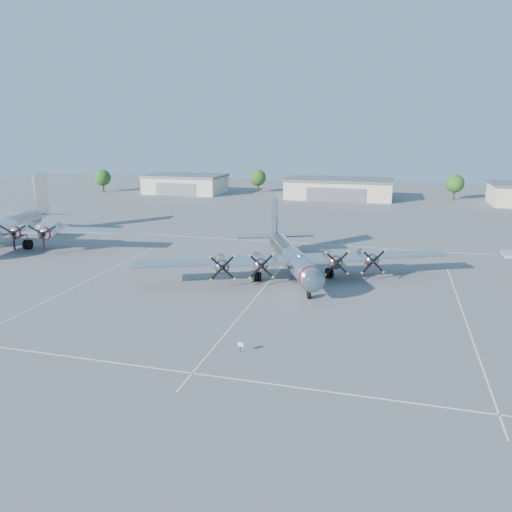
% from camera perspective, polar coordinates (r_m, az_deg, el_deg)
% --- Properties ---
extents(ground, '(260.00, 260.00, 0.00)m').
position_cam_1_polar(ground, '(59.57, 0.83, -3.75)').
color(ground, '#5E5E60').
rests_on(ground, ground).
extents(parking_lines, '(60.00, 50.08, 0.01)m').
position_cam_1_polar(parking_lines, '(57.96, 0.39, -4.26)').
color(parking_lines, silver).
rests_on(parking_lines, ground).
extents(hangar_west, '(22.60, 14.60, 5.40)m').
position_cam_1_polar(hangar_west, '(149.86, -8.06, 8.18)').
color(hangar_west, '#B9AD93').
rests_on(hangar_west, ground).
extents(hangar_center, '(28.60, 14.60, 5.40)m').
position_cam_1_polar(hangar_center, '(138.41, 9.48, 7.63)').
color(hangar_center, '#B9AD93').
rests_on(hangar_center, ground).
extents(tree_far_west, '(4.80, 4.80, 6.64)m').
position_cam_1_polar(tree_far_west, '(157.89, -17.12, 8.56)').
color(tree_far_west, '#382619').
rests_on(tree_far_west, ground).
extents(tree_west, '(4.80, 4.80, 6.64)m').
position_cam_1_polar(tree_west, '(150.69, 0.23, 8.93)').
color(tree_west, '#382619').
rests_on(tree_west, ground).
extents(tree_east, '(4.80, 4.80, 6.64)m').
position_cam_1_polar(tree_east, '(144.39, 21.79, 7.68)').
color(tree_east, '#382619').
rests_on(tree_east, ground).
extents(main_bomber_b29, '(46.97, 40.67, 8.72)m').
position_cam_1_polar(main_bomber_b29, '(65.01, 4.00, -2.22)').
color(main_bomber_b29, silver).
rests_on(main_bomber_b29, ground).
extents(bomber_west, '(43.92, 34.14, 10.58)m').
position_cam_1_polar(bomber_west, '(90.64, -26.57, 1.04)').
color(bomber_west, silver).
rests_on(bomber_west, ground).
extents(info_placard, '(0.49, 0.13, 0.95)m').
position_cam_1_polar(info_placard, '(42.97, -1.77, -10.20)').
color(info_placard, black).
rests_on(info_placard, ground).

